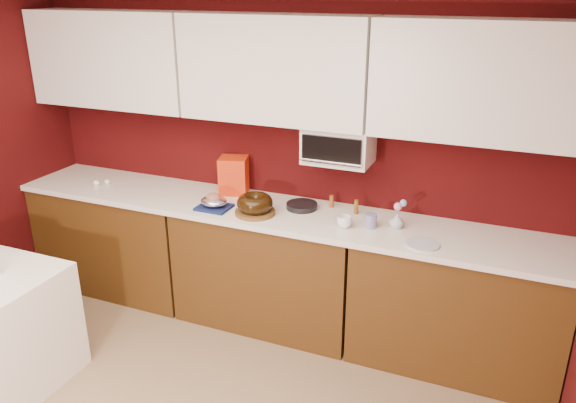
{
  "coord_description": "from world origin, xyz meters",
  "views": [
    {
      "loc": [
        1.53,
        -1.39,
        2.39
      ],
      "look_at": [
        0.19,
        1.84,
        1.02
      ],
      "focal_mm": 35.0,
      "sensor_mm": 36.0,
      "label": 1
    }
  ],
  "objects_px": {
    "bundt_cake": "(255,203)",
    "flower_vase": "(397,220)",
    "foil_ham_nest": "(214,201)",
    "pandoro_box": "(234,175)",
    "coffee_mug": "(344,221)",
    "blue_jar": "(371,221)",
    "toaster_oven": "(339,144)"
  },
  "relations": [
    {
      "from": "pandoro_box",
      "to": "flower_vase",
      "type": "distance_m",
      "value": 1.29
    },
    {
      "from": "bundt_cake",
      "to": "pandoro_box",
      "type": "xyz_separation_m",
      "value": [
        -0.33,
        0.32,
        0.06
      ]
    },
    {
      "from": "bundt_cake",
      "to": "coffee_mug",
      "type": "xyz_separation_m",
      "value": [
        0.63,
        0.02,
        -0.03
      ]
    },
    {
      "from": "coffee_mug",
      "to": "blue_jar",
      "type": "bearing_deg",
      "value": 21.42
    },
    {
      "from": "bundt_cake",
      "to": "toaster_oven",
      "type": "bearing_deg",
      "value": 30.05
    },
    {
      "from": "toaster_oven",
      "to": "coffee_mug",
      "type": "distance_m",
      "value": 0.52
    },
    {
      "from": "foil_ham_nest",
      "to": "coffee_mug",
      "type": "height_order",
      "value": "coffee_mug"
    },
    {
      "from": "flower_vase",
      "to": "toaster_oven",
      "type": "bearing_deg",
      "value": 162.46
    },
    {
      "from": "foil_ham_nest",
      "to": "flower_vase",
      "type": "xyz_separation_m",
      "value": [
        1.26,
        0.16,
        0.0
      ]
    },
    {
      "from": "foil_ham_nest",
      "to": "toaster_oven",
      "type": "bearing_deg",
      "value": 20.84
    },
    {
      "from": "toaster_oven",
      "to": "blue_jar",
      "type": "xyz_separation_m",
      "value": [
        0.3,
        -0.2,
        -0.43
      ]
    },
    {
      "from": "bundt_cake",
      "to": "flower_vase",
      "type": "bearing_deg",
      "value": 8.57
    },
    {
      "from": "foil_ham_nest",
      "to": "bundt_cake",
      "type": "bearing_deg",
      "value": 3.74
    },
    {
      "from": "bundt_cake",
      "to": "blue_jar",
      "type": "height_order",
      "value": "bundt_cake"
    },
    {
      "from": "coffee_mug",
      "to": "flower_vase",
      "type": "distance_m",
      "value": 0.34
    },
    {
      "from": "foil_ham_nest",
      "to": "coffee_mug",
      "type": "bearing_deg",
      "value": 2.43
    },
    {
      "from": "pandoro_box",
      "to": "blue_jar",
      "type": "distance_m",
      "value": 1.15
    },
    {
      "from": "toaster_oven",
      "to": "bundt_cake",
      "type": "relative_size",
      "value": 1.81
    },
    {
      "from": "bundt_cake",
      "to": "flower_vase",
      "type": "distance_m",
      "value": 0.96
    },
    {
      "from": "bundt_cake",
      "to": "pandoro_box",
      "type": "distance_m",
      "value": 0.46
    },
    {
      "from": "toaster_oven",
      "to": "flower_vase",
      "type": "height_order",
      "value": "toaster_oven"
    },
    {
      "from": "foil_ham_nest",
      "to": "flower_vase",
      "type": "height_order",
      "value": "flower_vase"
    },
    {
      "from": "toaster_oven",
      "to": "pandoro_box",
      "type": "distance_m",
      "value": 0.89
    },
    {
      "from": "toaster_oven",
      "to": "blue_jar",
      "type": "distance_m",
      "value": 0.56
    },
    {
      "from": "toaster_oven",
      "to": "pandoro_box",
      "type": "relative_size",
      "value": 1.62
    },
    {
      "from": "pandoro_box",
      "to": "coffee_mug",
      "type": "height_order",
      "value": "pandoro_box"
    },
    {
      "from": "pandoro_box",
      "to": "foil_ham_nest",
      "type": "bearing_deg",
      "value": -103.39
    },
    {
      "from": "foil_ham_nest",
      "to": "blue_jar",
      "type": "bearing_deg",
      "value": 5.29
    },
    {
      "from": "foil_ham_nest",
      "to": "pandoro_box",
      "type": "bearing_deg",
      "value": 92.9
    },
    {
      "from": "pandoro_box",
      "to": "coffee_mug",
      "type": "bearing_deg",
      "value": -33.64
    },
    {
      "from": "bundt_cake",
      "to": "foil_ham_nest",
      "type": "bearing_deg",
      "value": -176.26
    },
    {
      "from": "pandoro_box",
      "to": "blue_jar",
      "type": "xyz_separation_m",
      "value": [
        1.12,
        -0.24,
        -0.09
      ]
    }
  ]
}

